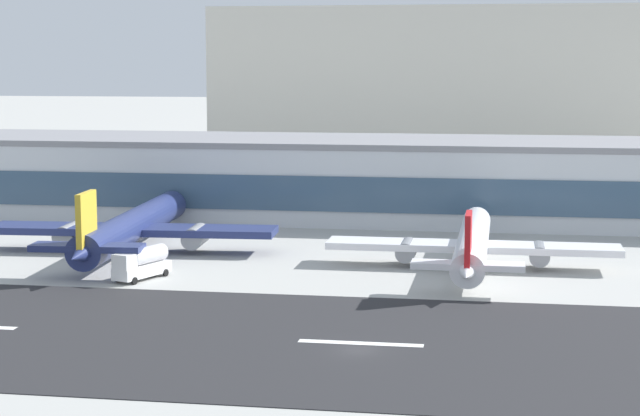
{
  "coord_description": "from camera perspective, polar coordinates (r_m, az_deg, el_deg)",
  "views": [
    {
      "loc": [
        12.68,
        -97.6,
        26.7
      ],
      "look_at": [
        -12.72,
        54.58,
        5.85
      ],
      "focal_mm": 61.07,
      "sensor_mm": 36.0,
      "label": 1
    }
  ],
  "objects": [
    {
      "name": "ground_plane",
      "position": [
        101.98,
        2.02,
        -7.49
      ],
      "size": [
        1400.0,
        1400.0,
        0.0
      ],
      "primitive_type": "plane",
      "color": "#A8A8A3"
    },
    {
      "name": "terminal_building",
      "position": [
        187.87,
        0.52,
        1.62
      ],
      "size": [
        211.41,
        28.9,
        13.58
      ],
      "color": "silver",
      "rests_on": "ground_plane"
    },
    {
      "name": "service_fuel_truck_0",
      "position": [
        135.86,
        -9.33,
        -2.87
      ],
      "size": [
        5.5,
        8.87,
        3.95
      ],
      "rotation": [
        0.0,
        0.0,
        4.34
      ],
      "color": "white",
      "rests_on": "ground_plane"
    },
    {
      "name": "airliner_gold_tail_gate_0",
      "position": [
        154.81,
        -9.92,
        -1.05
      ],
      "size": [
        41.14,
        51.95,
        10.84
      ],
      "rotation": [
        0.0,
        0.0,
        1.63
      ],
      "color": "navy",
      "rests_on": "ground_plane"
    },
    {
      "name": "airliner_red_tail_gate_1",
      "position": [
        142.22,
        7.98,
        -1.94
      ],
      "size": [
        38.06,
        46.05,
        9.61
      ],
      "rotation": [
        0.0,
        0.0,
        1.57
      ],
      "color": "white",
      "rests_on": "ground_plane"
    },
    {
      "name": "runway_strip",
      "position": [
        104.3,
        2.19,
        -7.12
      ],
      "size": [
        800.0,
        40.53,
        0.08
      ],
      "primitive_type": "cube",
      "color": "#262628",
      "rests_on": "ground_plane"
    },
    {
      "name": "runway_centreline_dash_4",
      "position": [
        104.3,
        2.14,
        -7.09
      ],
      "size": [
        12.0,
        1.2,
        0.01
      ],
      "primitive_type": "cube",
      "color": "white",
      "rests_on": "runway_strip"
    },
    {
      "name": "distant_hotel_block",
      "position": [
        284.83,
        7.35,
        6.33
      ],
      "size": [
        127.02,
        30.17,
        40.42
      ],
      "primitive_type": "cube",
      "color": "beige",
      "rests_on": "ground_plane"
    }
  ]
}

